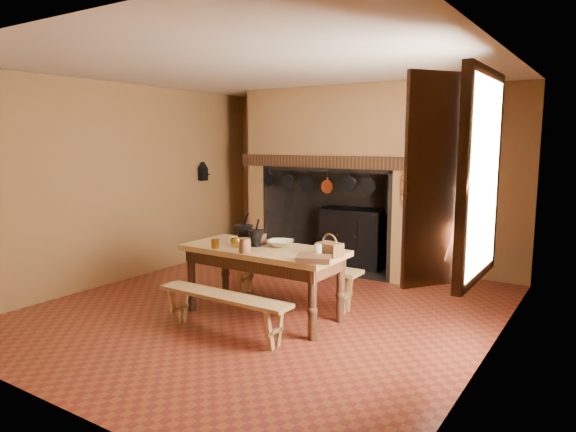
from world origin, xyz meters
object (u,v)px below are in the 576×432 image
Objects in this scene: bench_front at (223,305)px; mixing_bowl at (281,243)px; coffee_grinder at (259,238)px; iron_range at (355,237)px; work_table at (263,258)px; wicker_basket at (329,249)px.

bench_front is 1.01m from mixing_bowl.
mixing_bowl is at bearing 19.75° from coffee_grinder.
coffee_grinder reaches higher than mixing_bowl.
mixing_bowl reaches higher than bench_front.
iron_range is at bearing 103.44° from coffee_grinder.
mixing_bowl is at bearing 81.56° from bench_front.
wicker_basket is at bearing 2.25° from work_table.
coffee_grinder is at bearing 100.38° from bench_front.
coffee_grinder is at bearing -173.75° from mixing_bowl.
coffee_grinder is 0.65× the size of mixing_bowl.
bench_front is (0.00, -0.71, -0.35)m from work_table.
bench_front is at bearing -87.47° from iron_range.
iron_range is 3.40m from bench_front.
iron_range is 2.70m from work_table.
iron_range reaches higher than wicker_basket.
wicker_basket reaches higher than coffee_grinder.
wicker_basket is at bearing -10.35° from mixing_bowl.
iron_range is 5.74× the size of wicker_basket.
mixing_bowl is at bearing -179.74° from wicker_basket.
coffee_grinder reaches higher than bench_front.
wicker_basket reaches higher than work_table.
wicker_basket is (0.83, 0.03, 0.20)m from work_table.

